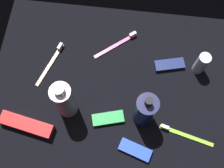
{
  "coord_description": "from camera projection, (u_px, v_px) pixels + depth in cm",
  "views": [
    {
      "loc": [
        3.81,
        -32.83,
        92.92
      ],
      "look_at": [
        0.0,
        0.0,
        3.0
      ],
      "focal_mm": 45.65,
      "sensor_mm": 36.0,
      "label": 1
    }
  ],
  "objects": [
    {
      "name": "toothpaste_box_red",
      "position": [
        27.0,
        125.0,
        0.92
      ],
      "size": [
        18.11,
        7.6,
        3.2
      ],
      "primitive_type": "cube",
      "rotation": [
        0.0,
        0.0,
        -0.19
      ],
      "color": "red",
      "rests_on": "ground_plane"
    },
    {
      "name": "bodywash_bottle",
      "position": [
        64.0,
        100.0,
        0.87
      ],
      "size": [
        6.36,
        6.36,
        19.92
      ],
      "color": "silver",
      "rests_on": "ground_plane"
    },
    {
      "name": "toothbrush_brown",
      "position": [
        51.0,
        62.0,
        1.01
      ],
      "size": [
        7.29,
        17.32,
        2.1
      ],
      "color": "brown",
      "rests_on": "ground_plane"
    },
    {
      "name": "deodorant_stick",
      "position": [
        201.0,
        64.0,
        0.96
      ],
      "size": [
        4.01,
        4.01,
        9.6
      ],
      "primitive_type": "cylinder",
      "color": "silver",
      "rests_on": "ground_plane"
    },
    {
      "name": "toothbrush_pink",
      "position": [
        118.0,
        44.0,
        1.04
      ],
      "size": [
        14.77,
        12.23,
        2.1
      ],
      "color": "#E55999",
      "rests_on": "ground_plane"
    },
    {
      "name": "lotion_bottle",
      "position": [
        145.0,
        111.0,
        0.87
      ],
      "size": [
        6.73,
        6.73,
        18.8
      ],
      "color": "#1C1E48",
      "rests_on": "ground_plane"
    },
    {
      "name": "snack_bar_navy",
      "position": [
        169.0,
        65.0,
        1.01
      ],
      "size": [
        11.06,
        6.41,
        1.5
      ],
      "primitive_type": "cube",
      "rotation": [
        0.0,
        0.0,
        0.25
      ],
      "color": "navy",
      "rests_on": "ground_plane"
    },
    {
      "name": "snack_bar_green",
      "position": [
        108.0,
        118.0,
        0.94
      ],
      "size": [
        11.09,
        6.67,
        1.5
      ],
      "primitive_type": "cube",
      "rotation": [
        0.0,
        0.0,
        0.27
      ],
      "color": "green",
      "rests_on": "ground_plane"
    },
    {
      "name": "ground_plane",
      "position": [
        112.0,
        88.0,
        0.99
      ],
      "size": [
        84.0,
        64.0,
        1.2
      ],
      "primitive_type": "cube",
      "color": "black"
    },
    {
      "name": "snack_bar_blue",
      "position": [
        135.0,
        150.0,
        0.9
      ],
      "size": [
        11.12,
        6.96,
        1.5
      ],
      "primitive_type": "cube",
      "rotation": [
        0.0,
        0.0,
        -0.31
      ],
      "color": "blue",
      "rests_on": "ground_plane"
    },
    {
      "name": "toothbrush_lime",
      "position": [
        183.0,
        134.0,
        0.92
      ],
      "size": [
        17.76,
        5.47,
        2.1
      ],
      "color": "#8CD133",
      "rests_on": "ground_plane"
    }
  ]
}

